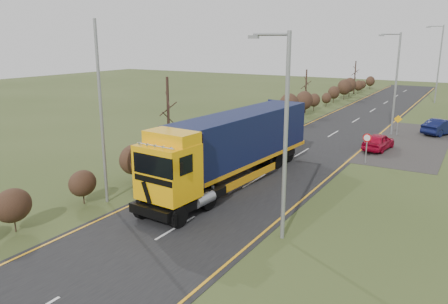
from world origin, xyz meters
The scene contains 14 objects.
ground centered at (0.00, 0.00, 0.00)m, with size 160.00×160.00×0.00m, color #37451D.
road centered at (0.00, 10.00, 0.01)m, with size 8.00×120.00×0.02m, color black.
layby centered at (6.50, 20.00, 0.01)m, with size 6.00×18.00×0.02m, color #2E2B29.
lane_markings centered at (0.00, 9.69, 0.03)m, with size 7.52×116.00×0.01m.
hedgerow centered at (-6.00, 7.89, 1.62)m, with size 2.24×102.04×6.05m.
lorry centered at (-0.99, 2.99, 2.40)m, with size 3.42×15.33×4.23m.
car_red_hatchback centered at (4.80, 15.91, 0.66)m, with size 1.56×3.87×1.32m, color #A90824.
car_blue_sedan centered at (8.50, 24.77, 0.71)m, with size 1.51×4.33×1.43m, color black.
streetlight_near centered at (4.49, -2.45, 4.80)m, with size 1.86×0.18×8.74m.
streetlight_mid centered at (4.49, 22.47, 4.96)m, with size 1.92×0.18×9.01m.
streetlight_far centered at (5.65, 46.93, 5.71)m, with size 2.18×0.21×10.29m.
left_pole centered at (-5.20, -3.14, 4.70)m, with size 0.16×0.16×9.39m, color gray.
speed_sign centered at (4.88, 11.44, 1.48)m, with size 0.59×0.10×2.14m.
warning_board centered at (5.10, 22.32, 1.12)m, with size 0.71×0.11×1.85m.
Camera 1 is at (11.36, -18.80, 8.39)m, focal length 35.00 mm.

